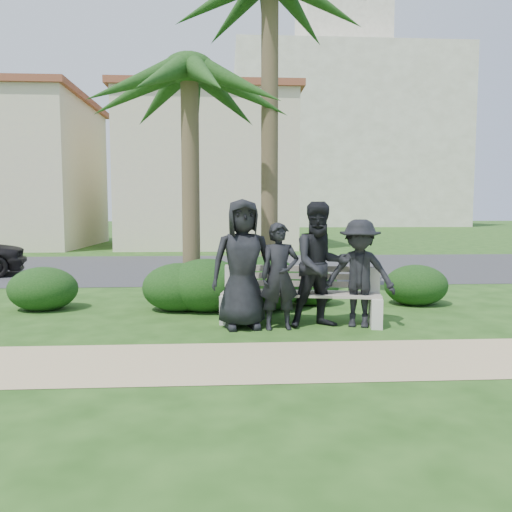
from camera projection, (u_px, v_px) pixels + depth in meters
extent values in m
plane|color=#1D4112|center=(239.00, 326.00, 7.60)|extent=(160.00, 160.00, 0.00)
cube|color=tan|center=(243.00, 361.00, 5.81)|extent=(30.00, 1.60, 0.01)
cube|color=#2D2D30|center=(232.00, 267.00, 15.55)|extent=(160.00, 8.00, 0.01)
cube|color=beige|center=(209.00, 176.00, 25.12)|extent=(8.00, 8.00, 7.00)
cube|color=brown|center=(209.00, 102.00, 24.79)|extent=(8.40, 8.40, 0.30)
cube|color=beige|center=(339.00, 145.00, 62.22)|extent=(26.00, 18.00, 20.00)
cube|color=beige|center=(341.00, 12.00, 60.78)|extent=(10.00, 10.00, 12.00)
cube|color=gray|center=(300.00, 294.00, 7.71)|extent=(2.51, 1.02, 0.04)
cube|color=gray|center=(298.00, 276.00, 7.93)|extent=(2.41, 0.50, 0.29)
cube|color=beige|center=(226.00, 310.00, 7.66)|extent=(0.27, 0.58, 0.45)
cube|color=beige|center=(373.00, 309.00, 7.80)|extent=(0.27, 0.58, 0.45)
imported|color=black|center=(243.00, 264.00, 7.39)|extent=(1.01, 0.73, 1.93)
imported|color=black|center=(279.00, 276.00, 7.32)|extent=(0.61, 0.43, 1.58)
imported|color=black|center=(321.00, 265.00, 7.46)|extent=(1.03, 0.87, 1.89)
imported|color=black|center=(359.00, 273.00, 7.49)|extent=(1.18, 0.89, 1.62)
ellipsoid|color=#11330E|center=(43.00, 288.00, 8.83)|extent=(1.21, 1.00, 0.79)
ellipsoid|color=#11330E|center=(180.00, 286.00, 8.80)|extent=(1.32, 1.09, 0.86)
ellipsoid|color=#11330E|center=(206.00, 284.00, 8.76)|extent=(1.45, 1.20, 0.94)
ellipsoid|color=#11330E|center=(262.00, 282.00, 8.87)|extent=(1.50, 1.24, 0.98)
ellipsoid|color=#11330E|center=(310.00, 286.00, 9.33)|extent=(1.08, 0.89, 0.70)
ellipsoid|color=#11330E|center=(416.00, 284.00, 9.33)|extent=(1.18, 0.98, 0.77)
cylinder|color=brown|center=(191.00, 190.00, 8.99)|extent=(0.32, 0.32, 4.26)
cylinder|color=brown|center=(270.00, 144.00, 9.36)|extent=(0.32, 0.32, 6.00)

